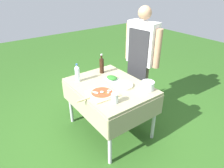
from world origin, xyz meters
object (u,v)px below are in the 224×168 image
object	(u,v)px
oil_bottle	(102,66)
mixing_tub	(148,86)
person_cook	(142,54)
pizza_on_peel	(101,93)
herb_container	(112,78)
sauce_jar	(115,99)
prep_table	(110,91)
plate_stack	(123,85)
water_bottle	(77,73)

from	to	relation	value
oil_bottle	mixing_tub	distance (m)	0.81
person_cook	oil_bottle	bearing A→B (deg)	61.05
pizza_on_peel	mixing_tub	bearing A→B (deg)	68.37
herb_container	sauce_jar	world-z (taller)	sauce_jar
oil_bottle	sauce_jar	size ratio (longest dim) A/B	2.56
prep_table	pizza_on_peel	xyz separation A→B (m)	(0.13, -0.23, 0.11)
plate_stack	sauce_jar	xyz separation A→B (m)	(0.24, -0.34, 0.04)
pizza_on_peel	herb_container	world-z (taller)	same
mixing_tub	water_bottle	bearing A→B (deg)	-140.65
water_bottle	plate_stack	distance (m)	0.66
person_cook	plate_stack	xyz separation A→B (m)	(0.30, -0.61, -0.23)
person_cook	mixing_tub	size ratio (longest dim) A/B	10.12
prep_table	oil_bottle	world-z (taller)	oil_bottle
pizza_on_peel	plate_stack	bearing A→B (deg)	92.41
person_cook	plate_stack	world-z (taller)	person_cook
water_bottle	mixing_tub	world-z (taller)	water_bottle
water_bottle	herb_container	distance (m)	0.50
prep_table	person_cook	world-z (taller)	person_cook
pizza_on_peel	sauce_jar	size ratio (longest dim) A/B	4.44
mixing_tub	plate_stack	bearing A→B (deg)	-141.90
person_cook	herb_container	bearing A→B (deg)	85.96
person_cook	oil_bottle	distance (m)	0.66
person_cook	water_bottle	world-z (taller)	person_cook
person_cook	water_bottle	xyz separation A→B (m)	(-0.20, -1.03, -0.12)
pizza_on_peel	herb_container	xyz separation A→B (m)	(-0.25, 0.36, 0.01)
pizza_on_peel	water_bottle	distance (m)	0.51
water_bottle	person_cook	bearing A→B (deg)	79.05
prep_table	water_bottle	distance (m)	0.52
oil_bottle	mixing_tub	bearing A→B (deg)	13.38
prep_table	pizza_on_peel	world-z (taller)	pizza_on_peel
herb_container	prep_table	bearing A→B (deg)	-46.81
mixing_tub	sauce_jar	bearing A→B (deg)	-90.98
person_cook	herb_container	size ratio (longest dim) A/B	7.76
oil_bottle	water_bottle	bearing A→B (deg)	-85.62
herb_container	mixing_tub	xyz separation A→B (m)	(0.51, 0.20, 0.03)
sauce_jar	pizza_on_peel	bearing A→B (deg)	-175.31
prep_table	oil_bottle	bearing A→B (deg)	160.51
oil_bottle	sauce_jar	world-z (taller)	oil_bottle
mixing_tub	prep_table	bearing A→B (deg)	-140.13
pizza_on_peel	sauce_jar	distance (m)	0.25
oil_bottle	mixing_tub	size ratio (longest dim) A/B	1.77
prep_table	sauce_jar	bearing A→B (deg)	-28.37
person_cook	mixing_tub	world-z (taller)	person_cook
mixing_tub	sauce_jar	size ratio (longest dim) A/B	1.44
oil_bottle	sauce_jar	xyz separation A→B (m)	(0.78, -0.35, -0.07)
sauce_jar	oil_bottle	bearing A→B (deg)	155.99
prep_table	person_cook	bearing A→B (deg)	102.37
pizza_on_peel	water_bottle	xyz separation A→B (m)	(-0.49, -0.06, 0.11)
water_bottle	plate_stack	size ratio (longest dim) A/B	1.03
oil_bottle	plate_stack	bearing A→B (deg)	-1.21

